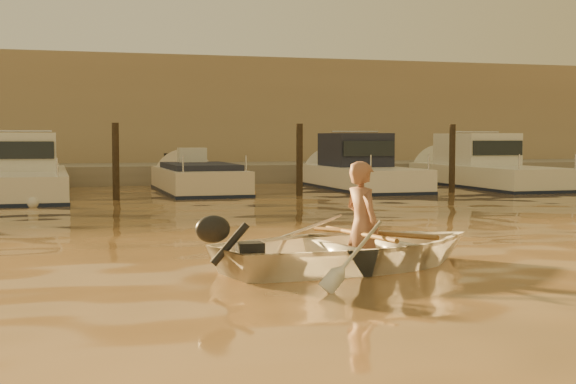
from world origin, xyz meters
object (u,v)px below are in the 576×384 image
object	(u,v)px
moored_boat_4	(362,169)
moored_boat_5	(487,168)
moored_boat_3	(198,185)
moored_boat_2	(17,173)
dinghy	(355,247)
person	(362,226)
waterfront_building	(96,118)

from	to	relation	value
moored_boat_4	moored_boat_5	bearing A→B (deg)	0.00
moored_boat_3	moored_boat_5	size ratio (longest dim) A/B	0.78
moored_boat_2	moored_boat_4	xyz separation A→B (m)	(10.25, 0.00, 0.00)
dinghy	moored_boat_4	xyz separation A→B (m)	(5.68, 14.07, 0.37)
dinghy	moored_boat_5	xyz separation A→B (m)	(10.09, 14.07, 0.37)
dinghy	moored_boat_4	size ratio (longest dim) A/B	0.53
dinghy	moored_boat_3	size ratio (longest dim) A/B	0.59
person	moored_boat_4	xyz separation A→B (m)	(5.58, 14.04, 0.11)
moored_boat_3	moored_boat_5	bearing A→B (deg)	0.00
moored_boat_2	moored_boat_3	bearing A→B (deg)	0.00
moored_boat_2	moored_boat_3	distance (m)	5.09
dinghy	moored_boat_5	size ratio (longest dim) A/B	0.46
dinghy	waterfront_building	size ratio (longest dim) A/B	0.08
moored_boat_3	waterfront_building	world-z (taller)	waterfront_building
waterfront_building	moored_boat_3	bearing A→B (deg)	-77.96
moored_boat_4	moored_boat_5	size ratio (longest dim) A/B	0.87
dinghy	person	size ratio (longest dim) A/B	2.22
dinghy	moored_boat_4	world-z (taller)	moored_boat_4
dinghy	moored_boat_3	world-z (taller)	moored_boat_3
moored_boat_2	moored_boat_5	bearing A→B (deg)	0.00
moored_boat_3	waterfront_building	xyz separation A→B (m)	(-2.35, 11.00, 2.17)
person	dinghy	bearing A→B (deg)	90.00
moored_boat_4	person	bearing A→B (deg)	-111.67
moored_boat_2	moored_boat_5	xyz separation A→B (m)	(14.67, 0.00, 0.00)
dinghy	person	xyz separation A→B (m)	(0.10, 0.02, 0.26)
dinghy	person	bearing A→B (deg)	-90.00
dinghy	person	distance (m)	0.28
moored_boat_3	moored_boat_4	world-z (taller)	moored_boat_4
dinghy	moored_boat_3	bearing A→B (deg)	-14.73
person	moored_boat_2	world-z (taller)	moored_boat_2
moored_boat_3	moored_boat_5	distance (m)	9.60
moored_boat_5	moored_boat_3	bearing A→B (deg)	180.00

